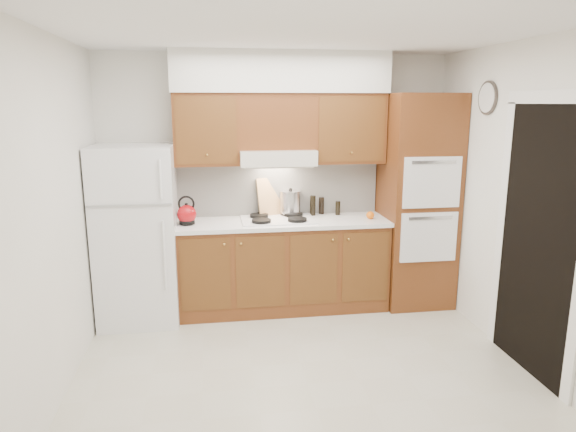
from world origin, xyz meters
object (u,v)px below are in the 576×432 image
at_px(fridge, 138,235).
at_px(kettle, 187,214).
at_px(oven_cabinet, 417,201).
at_px(stock_pot, 291,202).

bearing_deg(fridge, kettle, 0.96).
xyz_separation_m(oven_cabinet, kettle, (-2.37, -0.03, -0.06)).
height_order(fridge, kettle, fridge).
relative_size(fridge, stock_pot, 7.56).
xyz_separation_m(kettle, stock_pot, (1.07, 0.26, 0.04)).
distance_m(oven_cabinet, stock_pot, 1.32).
relative_size(oven_cabinet, stock_pot, 9.67).
bearing_deg(stock_pot, oven_cabinet, -9.94).
height_order(oven_cabinet, kettle, oven_cabinet).
bearing_deg(kettle, stock_pot, -10.41).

